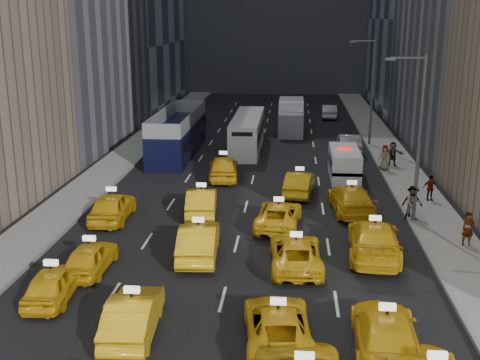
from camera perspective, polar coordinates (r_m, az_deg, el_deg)
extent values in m
plane|color=black|center=(22.65, -2.26, -13.48)|extent=(160.00, 160.00, 0.00)
cube|color=gray|center=(47.79, -11.05, 2.00)|extent=(3.00, 90.00, 0.15)
cube|color=gray|center=(46.64, 14.61, 1.45)|extent=(3.00, 90.00, 0.15)
cube|color=slate|center=(47.41, -9.37, 2.00)|extent=(0.15, 90.00, 0.18)
cube|color=slate|center=(46.41, 12.85, 1.52)|extent=(0.15, 90.00, 0.18)
cylinder|color=#595B60|center=(33.00, 16.65, 3.52)|extent=(0.20, 0.20, 9.00)
cylinder|color=#595B60|center=(32.26, 15.65, 11.07)|extent=(1.80, 0.12, 0.12)
cube|color=slate|center=(32.11, 14.04, 11.07)|extent=(0.50, 0.22, 0.12)
cylinder|color=#595B60|center=(52.49, 12.42, 8.03)|extent=(0.20, 0.20, 9.00)
cylinder|color=#595B60|center=(52.03, 11.69, 12.77)|extent=(1.80, 0.12, 0.12)
cube|color=slate|center=(51.94, 10.68, 12.76)|extent=(0.50, 0.22, 0.12)
imported|color=gold|center=(25.21, -17.33, -9.36)|extent=(1.86, 4.06, 1.35)
imported|color=gold|center=(21.97, -10.10, -12.48)|extent=(1.87, 4.63, 1.50)
imported|color=gold|center=(21.22, 3.61, -13.56)|extent=(2.70, 5.05, 1.35)
imported|color=gold|center=(21.07, 13.64, -13.97)|extent=(2.35, 5.30, 1.51)
imported|color=gold|center=(27.35, -13.99, -7.12)|extent=(1.66, 3.96, 1.34)
imported|color=gold|center=(28.11, -3.94, -5.74)|extent=(2.05, 5.00, 1.61)
imported|color=gold|center=(27.10, 5.31, -6.91)|extent=(2.46, 4.94, 1.35)
imported|color=gold|center=(28.80, 12.59, -5.51)|extent=(2.76, 5.89, 1.66)
imported|color=gold|center=(33.66, -12.01, -2.48)|extent=(1.97, 4.66, 1.57)
imported|color=gold|center=(34.00, -3.67, -2.03)|extent=(2.06, 4.72, 1.51)
imported|color=gold|center=(32.04, 3.68, -3.32)|extent=(2.60, 4.93, 1.32)
imported|color=gold|center=(34.86, 10.49, -1.80)|extent=(2.63, 5.48, 1.54)
imported|color=gold|center=(41.12, -1.59, 1.18)|extent=(2.39, 4.99, 1.64)
imported|color=gold|center=(37.79, 5.65, -0.32)|extent=(2.09, 4.61, 1.47)
cube|color=silver|center=(42.01, 9.86, 1.53)|extent=(2.22, 5.16, 2.03)
cylinder|color=black|center=(40.52, 8.85, 0.17)|extent=(0.28, 0.81, 0.81)
cylinder|color=black|center=(40.67, 11.15, 0.12)|extent=(0.28, 0.81, 0.81)
cylinder|color=black|center=(43.67, 8.59, 1.30)|extent=(0.28, 0.81, 0.81)
cylinder|color=black|center=(43.81, 10.72, 1.24)|extent=(0.28, 0.81, 0.81)
cube|color=navy|center=(42.04, 9.85, 1.35)|extent=(2.25, 5.17, 0.23)
cube|color=red|center=(41.77, 9.93, 2.98)|extent=(0.94, 0.37, 0.15)
cube|color=black|center=(48.60, -5.93, 4.46)|extent=(4.34, 12.33, 3.51)
cylinder|color=black|center=(44.22, -8.68, 1.66)|extent=(0.28, 1.10, 1.10)
cylinder|color=black|center=(43.71, -5.56, 1.61)|extent=(0.28, 1.10, 1.10)
cylinder|color=black|center=(54.01, -6.15, 4.26)|extent=(0.28, 1.10, 1.10)
cylinder|color=black|center=(53.60, -3.58, 4.23)|extent=(0.28, 1.10, 1.10)
cube|color=silver|center=(50.45, 0.71, 4.53)|extent=(2.78, 10.91, 2.79)
cylinder|color=black|center=(46.32, -0.92, 2.47)|extent=(0.28, 1.10, 1.10)
cylinder|color=black|center=(46.16, 1.49, 2.42)|extent=(0.28, 1.10, 1.10)
cylinder|color=black|center=(55.10, 0.04, 4.57)|extent=(0.28, 1.10, 1.10)
cylinder|color=black|center=(54.96, 2.08, 4.53)|extent=(0.28, 1.10, 1.10)
cube|color=silver|center=(57.66, 4.86, 6.00)|extent=(3.01, 6.94, 3.08)
cylinder|color=black|center=(55.41, 3.78, 4.60)|extent=(0.28, 1.10, 1.10)
cylinder|color=black|center=(55.41, 5.86, 4.55)|extent=(0.28, 1.10, 1.10)
cylinder|color=black|center=(60.26, 3.89, 5.47)|extent=(0.28, 1.10, 1.10)
cylinder|color=black|center=(60.26, 5.81, 5.43)|extent=(0.28, 1.10, 1.10)
imported|color=#929599|center=(49.72, 10.28, 3.41)|extent=(1.69, 4.81, 1.58)
imported|color=black|center=(59.40, -4.78, 5.58)|extent=(2.90, 6.02, 1.65)
imported|color=slate|center=(65.50, 5.02, 6.45)|extent=(2.39, 5.39, 1.54)
imported|color=black|center=(65.27, 1.46, 6.42)|extent=(2.00, 4.30, 1.43)
imported|color=#9B9FA2|center=(66.56, 8.47, 6.45)|extent=(1.75, 4.53, 1.47)
imported|color=gray|center=(31.02, 20.80, -4.35)|extent=(0.66, 0.49, 1.67)
imported|color=gray|center=(33.79, 16.12, -2.14)|extent=(0.92, 0.51, 1.89)
imported|color=gray|center=(34.39, 16.02, -1.95)|extent=(1.14, 0.49, 1.75)
imported|color=gray|center=(37.72, 17.58, -0.72)|extent=(0.93, 0.50, 1.53)
imported|color=gray|center=(44.18, 13.55, 2.07)|extent=(0.91, 0.53, 1.82)
imported|color=gray|center=(45.58, 14.27, 2.41)|extent=(1.65, 0.48, 1.78)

